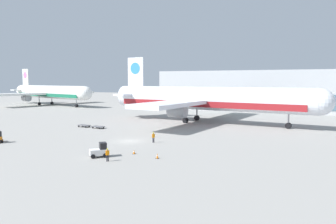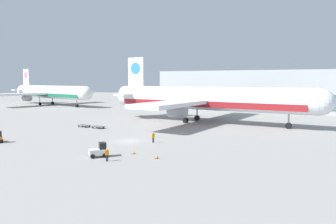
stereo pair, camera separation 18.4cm
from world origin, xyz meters
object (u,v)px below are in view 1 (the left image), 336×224
object	(u,v)px
baggage_tug_mid	(100,151)
ground_crew_far	(153,137)
baggage_dolly_second	(98,127)
traffic_cone_near	(134,152)
airplane_distant	(49,92)
baggage_dolly_lead	(84,125)
airplane_main	(203,99)
traffic_cone_far	(157,156)
ground_crew_near	(107,154)

from	to	relation	value
baggage_tug_mid	ground_crew_far	distance (m)	12.66
baggage_dolly_second	traffic_cone_near	xyz separation A→B (m)	(20.02, -18.78, -0.08)
airplane_distant	baggage_dolly_lead	bearing A→B (deg)	-25.51
baggage_dolly_lead	baggage_dolly_second	distance (m)	4.25
baggage_dolly_lead	airplane_main	bearing A→B (deg)	46.10
baggage_dolly_lead	ground_crew_far	size ratio (longest dim) A/B	2.14
traffic_cone_near	traffic_cone_far	bearing A→B (deg)	-14.71
baggage_tug_mid	ground_crew_near	bearing A→B (deg)	-78.02
ground_crew_near	baggage_dolly_second	bearing A→B (deg)	63.58
baggage_dolly_lead	ground_crew_far	distance (m)	25.10
ground_crew_far	traffic_cone_far	size ratio (longest dim) A/B	2.48
airplane_distant	baggage_tug_mid	size ratio (longest dim) A/B	19.54
traffic_cone_near	ground_crew_near	bearing A→B (deg)	-100.60
airplane_main	baggage_tug_mid	xyz separation A→B (m)	(-1.27, -41.78, -4.96)
baggage_tug_mid	baggage_dolly_lead	world-z (taller)	baggage_tug_mid
baggage_dolly_second	traffic_cone_near	distance (m)	27.45
airplane_main	baggage_dolly_lead	size ratio (longest dim) A/B	15.42
ground_crew_near	ground_crew_far	size ratio (longest dim) A/B	0.98
baggage_dolly_second	traffic_cone_near	size ratio (longest dim) A/B	5.97
baggage_dolly_second	airplane_distant	bearing A→B (deg)	146.99
airplane_distant	ground_crew_near	xyz separation A→B (m)	(80.33, -72.70, -4.48)
ground_crew_far	airplane_distant	bearing A→B (deg)	84.92
baggage_tug_mid	ground_crew_far	world-z (taller)	baggage_tug_mid
baggage_dolly_lead	ground_crew_far	world-z (taller)	ground_crew_far
baggage_dolly_lead	traffic_cone_far	size ratio (longest dim) A/B	5.31
baggage_tug_mid	ground_crew_far	size ratio (longest dim) A/B	1.56
airplane_distant	baggage_dolly_second	world-z (taller)	airplane_distant
airplane_distant	traffic_cone_near	xyz separation A→B (m)	(81.30, -67.52, -5.18)
baggage_tug_mid	baggage_dolly_lead	distance (m)	30.91
baggage_tug_mid	airplane_distant	bearing A→B (deg)	92.93
baggage_dolly_second	ground_crew_near	bearing A→B (deg)	-46.01
baggage_dolly_second	ground_crew_far	bearing A→B (deg)	-22.40
baggage_dolly_lead	ground_crew_near	xyz separation A→B (m)	(23.28, -24.37, 0.61)
airplane_distant	traffic_cone_near	distance (m)	105.81
baggage_dolly_second	traffic_cone_far	bearing A→B (deg)	-33.81
ground_crew_near	ground_crew_far	bearing A→B (deg)	26.72
baggage_dolly_second	traffic_cone_far	xyz separation A→B (m)	(24.31, -19.90, -0.04)
traffic_cone_far	ground_crew_near	bearing A→B (deg)	-142.37
baggage_tug_mid	baggage_dolly_second	bearing A→B (deg)	81.98
airplane_distant	baggage_tug_mid	xyz separation A→B (m)	(77.93, -71.12, -4.61)
airplane_distant	baggage_dolly_lead	world-z (taller)	airplane_distant
baggage_dolly_lead	traffic_cone_far	distance (m)	35.03
airplane_distant	airplane_main	bearing A→B (deg)	-5.57
airplane_distant	traffic_cone_far	xyz separation A→B (m)	(85.58, -68.65, -5.14)
airplane_main	traffic_cone_far	distance (m)	40.19
baggage_dolly_second	ground_crew_near	xyz separation A→B (m)	(19.06, -23.96, 0.61)
baggage_dolly_lead	ground_crew_near	world-z (taller)	ground_crew_near
ground_crew_near	traffic_cone_near	bearing A→B (deg)	14.48
baggage_tug_mid	baggage_dolly_second	size ratio (longest dim) A/B	0.73
traffic_cone_near	traffic_cone_far	world-z (taller)	traffic_cone_far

